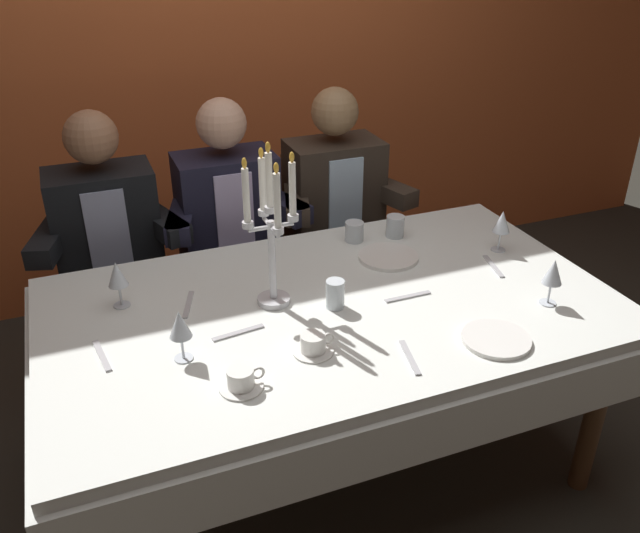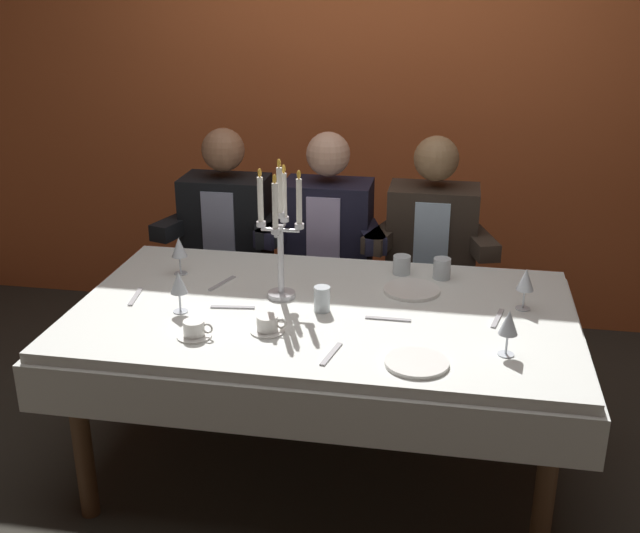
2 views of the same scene
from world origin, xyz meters
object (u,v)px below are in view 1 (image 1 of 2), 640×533
coffee_cup_0 (313,344)px  seated_diner_2 (333,196)px  candelabra (271,232)px  wine_glass_0 (553,273)px  seated_diner_0 (106,230)px  wine_glass_1 (117,276)px  water_tumbler_2 (395,226)px  water_tumbler_1 (335,294)px  dinner_plate_1 (388,257)px  coffee_cup_1 (241,380)px  wine_glass_3 (180,326)px  dinner_plate_0 (496,339)px  wine_glass_2 (502,223)px  water_tumbler_0 (354,231)px  seated_diner_1 (227,212)px  dining_table (332,332)px

coffee_cup_0 → seated_diner_2: bearing=64.6°
candelabra → coffee_cup_0: candelabra is taller
wine_glass_0 → seated_diner_0: seated_diner_0 is taller
coffee_cup_0 → seated_diner_2: size_ratio=0.11×
wine_glass_0 → wine_glass_1: same height
wine_glass_0 → water_tumbler_2: wine_glass_0 is taller
water_tumbler_1 → wine_glass_1: bearing=157.9°
dinner_plate_1 → water_tumbler_1: size_ratio=2.31×
wine_glass_0 → wine_glass_1: (-1.33, 0.51, -0.00)m
wine_glass_0 → coffee_cup_1: size_ratio=1.24×
wine_glass_0 → wine_glass_3: same height
candelabra → dinner_plate_0: candelabra is taller
wine_glass_3 → coffee_cup_1: bearing=-57.7°
dinner_plate_1 → wine_glass_0: size_ratio=1.38×
coffee_cup_0 → dinner_plate_0: bearing=-15.8°
wine_glass_2 → water_tumbler_0: size_ratio=2.07×
wine_glass_0 → seated_diner_2: bearing=104.4°
wine_glass_1 → seated_diner_0: size_ratio=0.13×
dinner_plate_1 → water_tumbler_2: (0.11, 0.17, 0.04)m
water_tumbler_0 → coffee_cup_1: 1.00m
wine_glass_1 → water_tumbler_2: bearing=7.6°
wine_glass_2 → coffee_cup_1: 1.25m
dinner_plate_1 → coffee_cup_1: (-0.73, -0.54, 0.02)m
wine_glass_2 → wine_glass_3: same height
wine_glass_3 → seated_diner_1: seated_diner_1 is taller
dinner_plate_0 → wine_glass_0: size_ratio=1.30×
wine_glass_2 → seated_diner_1: (-0.88, 0.76, -0.12)m
wine_glass_0 → water_tumbler_0: size_ratio=2.07×
coffee_cup_0 → seated_diner_1: (0.03, 1.13, -0.03)m
candelabra → dining_table: bearing=-22.4°
wine_glass_2 → water_tumbler_2: 0.42m
wine_glass_1 → seated_diner_2: bearing=31.9°
candelabra → wine_glass_0: candelabra is taller
dinner_plate_1 → water_tumbler_1: 0.41m
water_tumbler_0 → coffee_cup_1: bearing=-132.4°
seated_diner_2 → dining_table: bearing=-113.0°
water_tumbler_1 → seated_diner_2: 0.99m
water_tumbler_0 → dining_table: bearing=-123.0°
dining_table → coffee_cup_0: (-0.16, -0.24, 0.15)m
coffee_cup_0 → seated_diner_0: seated_diner_0 is taller
coffee_cup_0 → coffee_cup_1: size_ratio=1.00×
candelabra → coffee_cup_1: size_ratio=4.23×
wine_glass_0 → seated_diner_0: 1.76m
seated_diner_1 → seated_diner_2: size_ratio=1.00×
water_tumbler_1 → water_tumbler_2: water_tumbler_1 is taller
dinner_plate_0 → wine_glass_3: wine_glass_3 is taller
wine_glass_3 → seated_diner_2: (0.90, 1.02, -0.12)m
dinner_plate_0 → coffee_cup_1: (-0.79, 0.07, 0.02)m
water_tumbler_0 → seated_diner_1: (-0.40, 0.47, -0.04)m
wine_glass_1 → wine_glass_0: bearing=-21.0°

